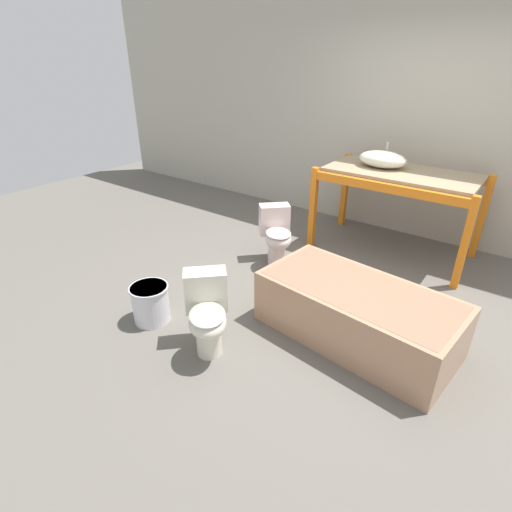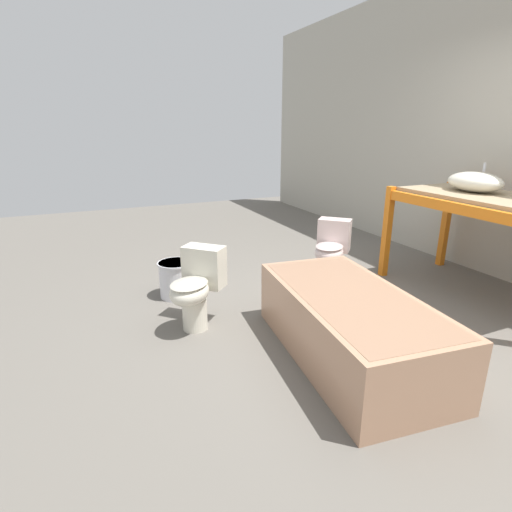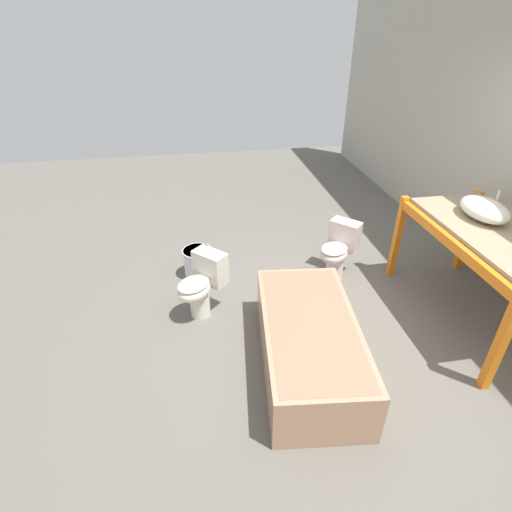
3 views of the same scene
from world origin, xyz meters
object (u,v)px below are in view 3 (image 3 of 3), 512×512
object	(u,v)px
sink_basin	(484,209)
bathtub_main	(309,340)
toilet_near	(201,284)
bucket_white	(198,262)
toilet_far	(338,249)

from	to	relation	value
sink_basin	bathtub_main	bearing A→B (deg)	-71.87
bathtub_main	toilet_near	distance (m)	1.20
toilet_near	bucket_white	bearing A→B (deg)	136.23
toilet_near	bucket_white	xyz separation A→B (m)	(-0.67, -0.01, -0.17)
sink_basin	bucket_white	size ratio (longest dim) A/B	1.56
sink_basin	bathtub_main	size ratio (longest dim) A/B	0.32
sink_basin	toilet_near	xyz separation A→B (m)	(-0.27, -2.62, -0.70)
toilet_far	bucket_white	size ratio (longest dim) A/B	1.86
bathtub_main	toilet_far	size ratio (longest dim) A/B	2.58
toilet_far	sink_basin	bearing A→B (deg)	13.56
toilet_near	bucket_white	distance (m)	0.69
toilet_far	bathtub_main	bearing A→B (deg)	-73.73
toilet_near	bathtub_main	bearing A→B (deg)	-0.29
sink_basin	toilet_far	size ratio (longest dim) A/B	0.84
toilet_near	bucket_white	size ratio (longest dim) A/B	1.86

